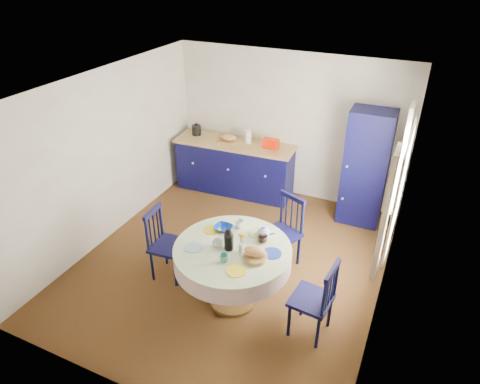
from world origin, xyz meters
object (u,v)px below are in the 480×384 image
(mug_c, at_px, (263,239))
(cobalt_bowl, at_px, (223,228))
(dining_table, at_px, (233,256))
(mug_a, at_px, (217,243))
(mug_b, at_px, (224,258))
(chair_left, at_px, (166,243))
(chair_far, at_px, (283,231))
(mug_d, at_px, (240,224))
(chair_right, at_px, (315,299))
(pantry_cabinet, at_px, (365,169))
(kitchen_counter, at_px, (235,166))

(mug_c, distance_m, cobalt_bowl, 0.54)
(dining_table, height_order, mug_a, dining_table)
(mug_c, bearing_deg, mug_b, -116.43)
(chair_left, distance_m, chair_far, 1.59)
(chair_left, bearing_deg, mug_a, -105.78)
(chair_left, distance_m, mug_d, 1.05)
(mug_c, bearing_deg, chair_right, -21.87)
(pantry_cabinet, relative_size, chair_far, 1.81)
(cobalt_bowl, bearing_deg, chair_far, 52.99)
(mug_c, bearing_deg, mug_d, 155.52)
(dining_table, height_order, chair_left, dining_table)
(kitchen_counter, relative_size, mug_a, 18.22)
(chair_right, xyz_separation_m, mug_c, (-0.76, 0.31, 0.38))
(dining_table, bearing_deg, mug_b, -86.68)
(dining_table, relative_size, chair_far, 1.35)
(cobalt_bowl, bearing_deg, pantry_cabinet, 60.06)
(mug_b, distance_m, cobalt_bowl, 0.62)
(chair_left, relative_size, mug_a, 8.50)
(kitchen_counter, xyz_separation_m, pantry_cabinet, (2.25, -0.05, 0.45))
(cobalt_bowl, bearing_deg, mug_b, -62.62)
(pantry_cabinet, distance_m, chair_far, 1.77)
(kitchen_counter, distance_m, pantry_cabinet, 2.29)
(dining_table, distance_m, chair_left, 1.07)
(chair_far, height_order, mug_d, chair_far)
(kitchen_counter, distance_m, mug_d, 2.48)
(chair_far, bearing_deg, chair_left, -123.47)
(chair_left, relative_size, chair_right, 0.99)
(pantry_cabinet, distance_m, mug_b, 3.00)
(pantry_cabinet, height_order, mug_c, pantry_cabinet)
(pantry_cabinet, bearing_deg, mug_c, -109.15)
(dining_table, xyz_separation_m, chair_right, (1.03, -0.06, -0.21))
(pantry_cabinet, xyz_separation_m, mug_c, (-0.77, -2.31, -0.04))
(chair_left, bearing_deg, dining_table, -100.88)
(chair_far, xyz_separation_m, chair_right, (0.76, -1.06, -0.01))
(mug_b, relative_size, cobalt_bowl, 0.47)
(mug_b, bearing_deg, mug_a, 132.02)
(dining_table, height_order, mug_b, dining_table)
(mug_d, distance_m, cobalt_bowl, 0.21)
(dining_table, bearing_deg, mug_d, 104.64)
(pantry_cabinet, distance_m, mug_c, 2.43)
(chair_far, bearing_deg, mug_d, -100.67)
(chair_right, xyz_separation_m, mug_b, (-1.02, -0.21, 0.38))
(chair_right, bearing_deg, chair_left, -89.05)
(mug_a, bearing_deg, chair_right, -0.35)
(kitchen_counter, xyz_separation_m, mug_b, (1.22, -2.87, 0.41))
(dining_table, relative_size, mug_c, 11.69)
(mug_a, bearing_deg, chair_far, 66.73)
(mug_b, xyz_separation_m, mug_d, (-0.12, 0.69, 0.00))
(mug_a, relative_size, cobalt_bowl, 0.54)
(pantry_cabinet, relative_size, mug_d, 16.75)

